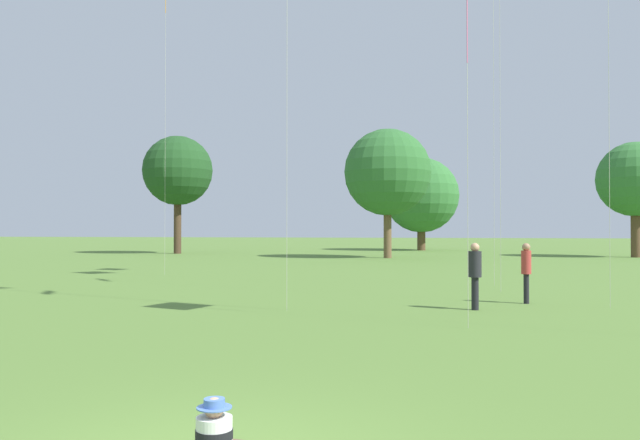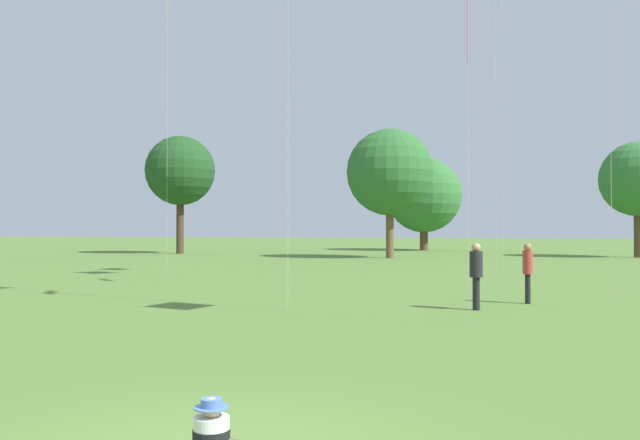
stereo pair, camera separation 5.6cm
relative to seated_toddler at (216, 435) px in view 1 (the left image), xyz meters
The scene contains 7 objects.
seated_toddler is the anchor object (origin of this frame).
person_standing_0 12.17m from the seated_toddler, 75.26° to the left, with size 0.44×0.44×1.82m.
person_standing_1 14.29m from the seated_toddler, 70.95° to the left, with size 0.40×0.40×1.78m.
distant_tree_0 51.31m from the seated_toddler, 113.94° to the left, with size 6.18×6.18×10.49m.
distant_tree_1 42.03m from the seated_toddler, 92.20° to the left, with size 6.57×6.57×9.77m.
distant_tree_2 49.51m from the seated_toddler, 69.55° to the left, with size 5.79×5.79×8.95m.
distant_tree_3 59.16m from the seated_toddler, 89.51° to the left, with size 7.66×7.66×9.49m.
Camera 1 is at (2.14, -5.39, 2.20)m, focal length 35.00 mm.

